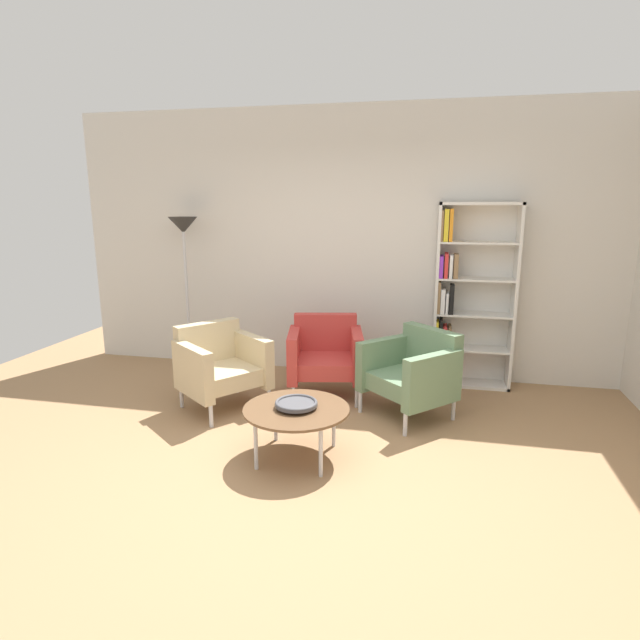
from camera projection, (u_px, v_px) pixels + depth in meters
name	position (u px, v px, depth m)	size (l,w,h in m)	color
ground_plane	(300.00, 476.00, 3.68)	(8.32, 8.32, 0.00)	#9E7751
plaster_back_panel	(355.00, 244.00, 5.70)	(6.40, 0.12, 2.90)	silver
bookshelf_tall	(466.00, 297.00, 5.36)	(0.80, 0.30, 1.90)	silver
coffee_table_low	(296.00, 411.00, 3.88)	(0.80, 0.80, 0.40)	brown
decorative_bowl	(296.00, 403.00, 3.87)	(0.32, 0.32, 0.05)	#4C4C51
armchair_corner_red	(413.00, 371.00, 4.67)	(0.95, 0.95, 0.78)	slate
armchair_spare_guest	(220.00, 365.00, 4.86)	(0.94, 0.95, 0.78)	#C6B289
armchair_near_window	(325.00, 354.00, 5.18)	(0.83, 0.78, 0.78)	#B73833
floor_lamp_torchiere	(184.00, 243.00, 5.78)	(0.32, 0.32, 1.74)	silver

